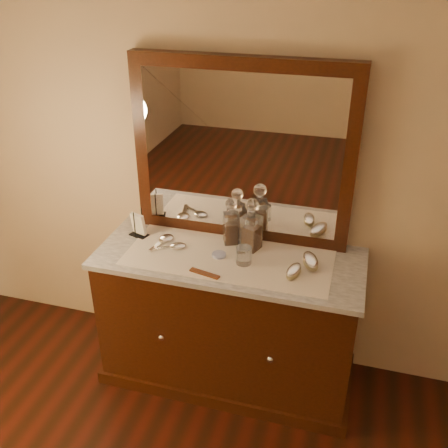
# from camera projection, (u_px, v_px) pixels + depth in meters

# --- Properties ---
(dresser_cabinet) EXTENTS (1.40, 0.55, 0.82)m
(dresser_cabinet) POSITION_uv_depth(u_px,v_px,m) (229.00, 321.00, 2.95)
(dresser_cabinet) COLOR black
(dresser_cabinet) RESTS_ON floor
(dresser_plinth) EXTENTS (1.46, 0.59, 0.08)m
(dresser_plinth) POSITION_uv_depth(u_px,v_px,m) (228.00, 368.00, 3.13)
(dresser_plinth) COLOR black
(dresser_plinth) RESTS_ON floor
(knob_left) EXTENTS (0.04, 0.04, 0.04)m
(knob_left) POSITION_uv_depth(u_px,v_px,m) (161.00, 337.00, 2.76)
(knob_left) COLOR silver
(knob_left) RESTS_ON dresser_cabinet
(knob_right) EXTENTS (0.04, 0.04, 0.04)m
(knob_right) POSITION_uv_depth(u_px,v_px,m) (270.00, 359.00, 2.62)
(knob_right) COLOR silver
(knob_right) RESTS_ON dresser_cabinet
(marble_top) EXTENTS (1.44, 0.59, 0.03)m
(marble_top) POSITION_uv_depth(u_px,v_px,m) (229.00, 259.00, 2.75)
(marble_top) COLOR silver
(marble_top) RESTS_ON dresser_cabinet
(mirror_frame) EXTENTS (1.20, 0.08, 1.00)m
(mirror_frame) POSITION_uv_depth(u_px,v_px,m) (242.00, 153.00, 2.71)
(mirror_frame) COLOR black
(mirror_frame) RESTS_ON marble_top
(mirror_glass) EXTENTS (1.06, 0.01, 0.86)m
(mirror_glass) POSITION_uv_depth(u_px,v_px,m) (240.00, 155.00, 2.68)
(mirror_glass) COLOR white
(mirror_glass) RESTS_ON marble_top
(lace_runner) EXTENTS (1.10, 0.45, 0.00)m
(lace_runner) POSITION_uv_depth(u_px,v_px,m) (228.00, 258.00, 2.72)
(lace_runner) COLOR white
(lace_runner) RESTS_ON marble_top
(pin_dish) EXTENTS (0.10, 0.10, 0.01)m
(pin_dish) POSITION_uv_depth(u_px,v_px,m) (219.00, 255.00, 2.73)
(pin_dish) COLOR white
(pin_dish) RESTS_ON lace_runner
(comb) EXTENTS (0.17, 0.07, 0.01)m
(comb) POSITION_uv_depth(u_px,v_px,m) (205.00, 273.00, 2.58)
(comb) COLOR brown
(comb) RESTS_ON lace_runner
(napkin_rack) EXTENTS (0.12, 0.09, 0.16)m
(napkin_rack) POSITION_uv_depth(u_px,v_px,m) (139.00, 226.00, 2.91)
(napkin_rack) COLOR black
(napkin_rack) RESTS_ON marble_top
(decanter_left) EXTENTS (0.11, 0.11, 0.27)m
(decanter_left) POSITION_uv_depth(u_px,v_px,m) (231.00, 226.00, 2.81)
(decanter_left) COLOR brown
(decanter_left) RESTS_ON lace_runner
(decanter_right) EXTENTS (0.12, 0.12, 0.30)m
(decanter_right) POSITION_uv_depth(u_px,v_px,m) (251.00, 230.00, 2.75)
(decanter_right) COLOR brown
(decanter_right) RESTS_ON lace_runner
(brush_near) EXTENTS (0.09, 0.15, 0.04)m
(brush_near) POSITION_uv_depth(u_px,v_px,m) (294.00, 271.00, 2.57)
(brush_near) COLOR #99895E
(brush_near) RESTS_ON lace_runner
(brush_far) EXTENTS (0.12, 0.18, 0.04)m
(brush_far) POSITION_uv_depth(u_px,v_px,m) (310.00, 261.00, 2.65)
(brush_far) COLOR #99895E
(brush_far) RESTS_ON lace_runner
(hand_mirror_outer) EXTENTS (0.10, 0.21, 0.02)m
(hand_mirror_outer) POSITION_uv_depth(u_px,v_px,m) (164.00, 240.00, 2.87)
(hand_mirror_outer) COLOR silver
(hand_mirror_outer) RESTS_ON lace_runner
(hand_mirror_inner) EXTENTS (0.19, 0.13, 0.02)m
(hand_mirror_inner) POSITION_uv_depth(u_px,v_px,m) (175.00, 246.00, 2.81)
(hand_mirror_inner) COLOR silver
(hand_mirror_inner) RESTS_ON lace_runner
(tumblers) EXTENTS (0.08, 0.08, 0.09)m
(tumblers) POSITION_uv_depth(u_px,v_px,m) (244.00, 255.00, 2.65)
(tumblers) COLOR white
(tumblers) RESTS_ON lace_runner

